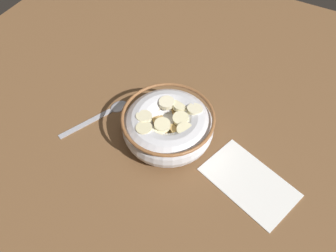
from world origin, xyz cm
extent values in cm
cube|color=brown|center=(0.00, 0.00, -1.00)|extent=(108.63, 108.63, 2.00)
cylinder|color=silver|center=(0.00, 0.00, 0.30)|extent=(8.78, 8.78, 0.60)
torus|color=silver|center=(0.00, 0.00, 2.89)|extent=(15.97, 15.97, 5.78)
torus|color=brown|center=(0.00, 0.00, 5.48)|extent=(16.09, 16.09, 0.60)
cylinder|color=white|center=(0.00, 0.00, 3.48)|extent=(12.50, 12.50, 0.40)
cube|color=#AD7F42|center=(3.32, 2.46, 4.30)|extent=(2.77, 2.78, 0.95)
cube|color=tan|center=(-3.67, 3.08, 4.21)|extent=(2.72, 2.69, 1.02)
cube|color=tan|center=(1.84, -0.86, 4.18)|extent=(2.82, 2.85, 1.15)
cube|color=tan|center=(-3.48, -3.90, 4.17)|extent=(2.57, 2.53, 1.05)
cube|color=tan|center=(4.12, -2.87, 4.07)|extent=(2.16, 2.22, 1.06)
cube|color=tan|center=(0.08, -3.19, 4.28)|extent=(2.32, 2.29, 0.98)
cube|color=#B78947|center=(2.46, -3.57, 4.18)|extent=(2.83, 2.84, 0.96)
cube|color=tan|center=(1.83, 4.27, 4.24)|extent=(2.79, 2.75, 1.14)
cube|color=tan|center=(-1.42, -0.76, 4.15)|extent=(2.87, 2.87, 1.10)
cube|color=#AD7F42|center=(0.26, 3.24, 4.05)|extent=(2.67, 2.69, 1.01)
cube|color=tan|center=(-3.69, 1.27, 4.11)|extent=(2.82, 2.83, 1.06)
cylinder|color=#F9EFC6|center=(-1.77, 2.76, 5.43)|extent=(3.81, 3.82, 0.89)
cylinder|color=#F9EFC6|center=(3.28, 3.59, 5.49)|extent=(3.84, 3.91, 1.29)
cylinder|color=beige|center=(-2.28, -4.05, 5.48)|extent=(3.44, 3.41, 0.92)
cylinder|color=#F9EFC6|center=(0.11, -4.50, 4.98)|extent=(3.74, 3.73, 1.11)
cylinder|color=beige|center=(1.95, 0.89, 5.25)|extent=(3.83, 3.89, 1.23)
cylinder|color=#F4EABC|center=(-3.60, -1.93, 5.44)|extent=(3.67, 3.70, 1.02)
cylinder|color=beige|center=(3.65, -0.93, 5.23)|extent=(3.40, 3.42, 1.02)
cylinder|color=beige|center=(0.39, -1.96, 5.50)|extent=(3.19, 3.20, 1.02)
cylinder|color=beige|center=(0.59, 3.44, 5.21)|extent=(3.61, 3.64, 1.26)
ellipsoid|color=#A5A5AD|center=(-11.75, 1.72, 0.40)|extent=(3.95, 4.38, 0.80)
cube|color=#A5A5AD|center=(-14.83, -4.79, 0.18)|extent=(5.52, 10.22, 0.36)
cube|color=white|center=(16.22, -1.92, 0.15)|extent=(17.21, 13.43, 0.30)
camera|label=1|loc=(17.44, -32.16, 50.15)|focal=36.59mm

